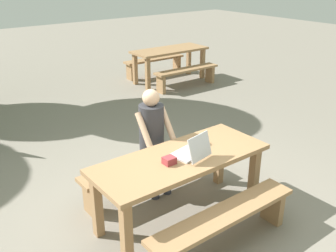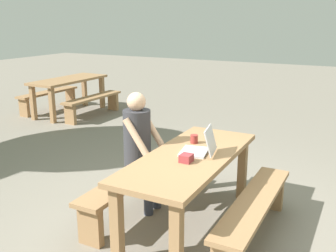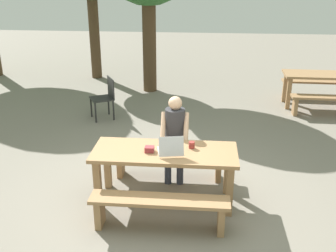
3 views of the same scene
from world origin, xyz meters
The scene contains 11 objects.
ground_plane centered at (0.00, 0.00, 0.00)m, with size 30.00×30.00×0.00m, color gray.
picnic_table_front centered at (0.00, 0.00, 0.64)m, with size 1.91×0.76×0.75m.
bench_near centered at (0.00, -0.65, 0.32)m, with size 1.69×0.30×0.43m.
bench_far centered at (0.00, 0.65, 0.32)m, with size 1.69×0.30×0.43m.
laptop centered at (0.08, -0.08, 0.82)m, with size 0.37×0.38×0.26m.
small_pouch centered at (-0.19, -0.05, 0.79)m, with size 0.12×0.10×0.07m.
coffee_mug centered at (0.35, 0.11, 0.80)m, with size 0.08×0.08×0.09m.
person_seated centered at (0.09, 0.62, 0.74)m, with size 0.40×0.40×1.29m.
picnic_table_mid centered at (3.18, 4.31, 0.64)m, with size 1.80×0.76×0.77m.
bench_mid_south centered at (3.17, 3.67, 0.32)m, with size 1.61×0.33×0.43m.
bench_mid_north centered at (3.19, 4.95, 0.32)m, with size 1.61×0.33×0.43m.
Camera 2 is at (-3.26, -1.46, 2.03)m, focal length 41.84 mm.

